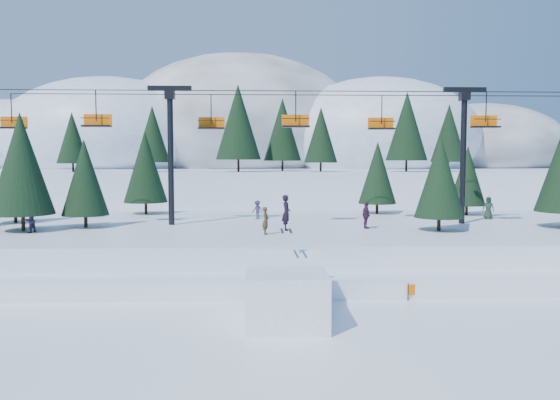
{
  "coord_description": "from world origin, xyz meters",
  "views": [
    {
      "loc": [
        -2.4,
        -22.83,
        7.28
      ],
      "look_at": [
        -1.33,
        6.0,
        5.2
      ],
      "focal_mm": 35.0,
      "sensor_mm": 36.0,
      "label": 1
    }
  ],
  "objects_px": {
    "jump_kicker": "(286,293)",
    "chairlift": "(298,133)",
    "banner_near": "(430,288)",
    "banner_far": "(462,283)"
  },
  "relations": [
    {
      "from": "chairlift",
      "to": "banner_near",
      "type": "height_order",
      "value": "chairlift"
    },
    {
      "from": "jump_kicker",
      "to": "chairlift",
      "type": "xyz_separation_m",
      "value": [
        1.75,
        16.64,
        8.01
      ]
    },
    {
      "from": "jump_kicker",
      "to": "banner_far",
      "type": "height_order",
      "value": "jump_kicker"
    },
    {
      "from": "chairlift",
      "to": "banner_near",
      "type": "bearing_deg",
      "value": -64.27
    },
    {
      "from": "banner_near",
      "to": "banner_far",
      "type": "xyz_separation_m",
      "value": [
        2.13,
        1.15,
        0.0
      ]
    },
    {
      "from": "jump_kicker",
      "to": "banner_far",
      "type": "distance_m",
      "value": 11.25
    },
    {
      "from": "jump_kicker",
      "to": "chairlift",
      "type": "height_order",
      "value": "chairlift"
    },
    {
      "from": "banner_near",
      "to": "banner_far",
      "type": "height_order",
      "value": "same"
    },
    {
      "from": "jump_kicker",
      "to": "chairlift",
      "type": "relative_size",
      "value": 0.12
    },
    {
      "from": "jump_kicker",
      "to": "chairlift",
      "type": "bearing_deg",
      "value": 83.99
    }
  ]
}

